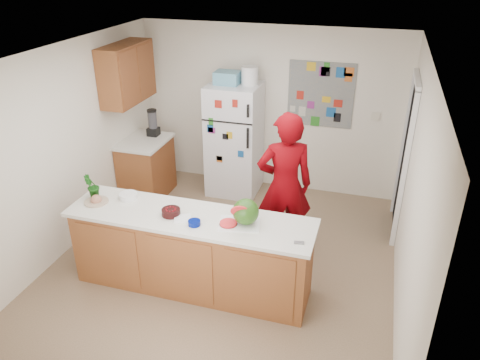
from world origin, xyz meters
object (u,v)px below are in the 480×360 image
(watermelon, at_px, (246,212))
(cherry_bowl, at_px, (171,212))
(refrigerator, at_px, (234,140))
(person, at_px, (285,186))

(watermelon, height_order, cherry_bowl, watermelon)
(refrigerator, height_order, cherry_bowl, refrigerator)
(refrigerator, xyz_separation_m, cherry_bowl, (0.06, -2.42, 0.11))
(refrigerator, distance_m, person, 1.78)
(cherry_bowl, bearing_deg, watermelon, 3.84)
(person, xyz_separation_m, watermelon, (-0.21, -0.95, 0.15))
(refrigerator, bearing_deg, person, -52.89)
(person, bearing_deg, refrigerator, -74.22)
(refrigerator, relative_size, cherry_bowl, 8.57)
(watermelon, bearing_deg, cherry_bowl, -176.16)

